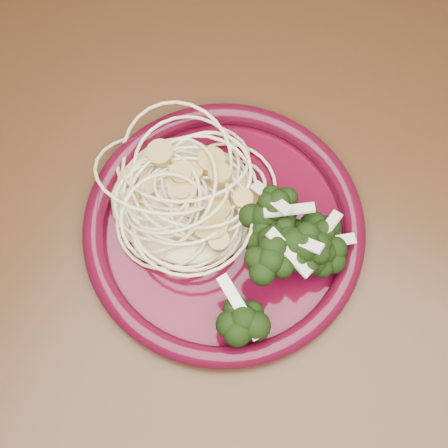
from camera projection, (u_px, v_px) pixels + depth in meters
dining_table at (158, 198)px, 0.77m from camera, size 1.20×0.80×0.75m
dinner_plate at (224, 227)px, 0.63m from camera, size 0.32×0.32×0.02m
spaghetti_pile at (183, 196)px, 0.63m from camera, size 0.18×0.16×0.04m
scallop_cluster at (181, 179)px, 0.59m from camera, size 0.15×0.15×0.05m
broccoli_pile at (276, 253)px, 0.60m from camera, size 0.11×0.16×0.05m
onion_garnish at (279, 241)px, 0.57m from camera, size 0.08×0.11×0.06m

